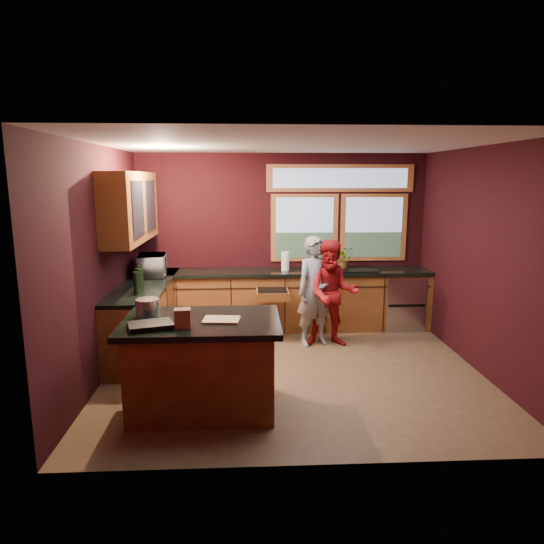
{
  "coord_description": "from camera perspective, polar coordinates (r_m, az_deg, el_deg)",
  "views": [
    {
      "loc": [
        -0.55,
        -5.59,
        2.32
      ],
      "look_at": [
        -0.24,
        0.4,
        1.16
      ],
      "focal_mm": 32.0,
      "sensor_mm": 36.0,
      "label": 1
    }
  ],
  "objects": [
    {
      "name": "back_counter",
      "position": [
        7.55,
        2.86,
        -3.25
      ],
      "size": [
        4.5,
        0.64,
        0.93
      ],
      "color": "#582E14",
      "rests_on": "floor"
    },
    {
      "name": "microwave",
      "position": [
        7.18,
        -13.88,
        0.76
      ],
      "size": [
        0.45,
        0.6,
        0.31
      ],
      "primitive_type": "imported",
      "rotation": [
        0.0,
        0.0,
        1.69
      ],
      "color": "#999999",
      "rests_on": "left_counter"
    },
    {
      "name": "paper_bag",
      "position": [
        4.62,
        -10.48,
        -5.37
      ],
      "size": [
        0.16,
        0.13,
        0.18
      ],
      "primitive_type": "cube",
      "rotation": [
        0.0,
        0.0,
        0.1
      ],
      "color": "brown",
      "rests_on": "island"
    },
    {
      "name": "person_grey",
      "position": [
        6.78,
        5.14,
        -2.27
      ],
      "size": [
        0.65,
        0.53,
        1.54
      ],
      "primitive_type": "imported",
      "rotation": [
        0.0,
        0.0,
        0.34
      ],
      "color": "slate",
      "rests_on": "floor"
    },
    {
      "name": "floor",
      "position": [
        6.08,
        2.55,
        -11.48
      ],
      "size": [
        4.5,
        4.5,
        0.0
      ],
      "primitive_type": "plane",
      "color": "brown",
      "rests_on": "ground"
    },
    {
      "name": "island",
      "position": [
        5.02,
        -8.16,
        -10.68
      ],
      "size": [
        1.55,
        1.05,
        0.95
      ],
      "color": "#582E14",
      "rests_on": "floor"
    },
    {
      "name": "stock_pot",
      "position": [
        5.06,
        -14.4,
        -4.08
      ],
      "size": [
        0.24,
        0.24,
        0.18
      ],
      "primitive_type": "cylinder",
      "color": "silver",
      "rests_on": "island"
    },
    {
      "name": "left_counter",
      "position": [
        6.84,
        -14.67,
        -5.1
      ],
      "size": [
        0.64,
        2.3,
        0.93
      ],
      "color": "#582E14",
      "rests_on": "floor"
    },
    {
      "name": "paper_towel",
      "position": [
        7.42,
        1.57,
        1.28
      ],
      "size": [
        0.12,
        0.12,
        0.28
      ],
      "primitive_type": "cylinder",
      "color": "white",
      "rests_on": "back_counter"
    },
    {
      "name": "potted_plant",
      "position": [
        7.58,
        8.42,
        1.64
      ],
      "size": [
        0.31,
        0.27,
        0.35
      ],
      "primitive_type": "imported",
      "color": "#999999",
      "rests_on": "back_counter"
    },
    {
      "name": "room_shell",
      "position": [
        5.93,
        -3.38,
        5.92
      ],
      "size": [
        4.52,
        4.02,
        2.71
      ],
      "color": "black",
      "rests_on": "ground"
    },
    {
      "name": "cutting_board",
      "position": [
        4.8,
        -5.98,
        -5.61
      ],
      "size": [
        0.37,
        0.28,
        0.02
      ],
      "primitive_type": "cube",
      "rotation": [
        0.0,
        0.0,
        -0.09
      ],
      "color": "tan",
      "rests_on": "island"
    },
    {
      "name": "black_tray",
      "position": [
        4.69,
        -14.11,
        -6.12
      ],
      "size": [
        0.47,
        0.39,
        0.05
      ],
      "primitive_type": "cube",
      "rotation": [
        0.0,
        0.0,
        0.32
      ],
      "color": "black",
      "rests_on": "island"
    },
    {
      "name": "person_red",
      "position": [
        6.77,
        7.12,
        -2.53
      ],
      "size": [
        0.77,
        0.62,
        1.5
      ],
      "primitive_type": "imported",
      "rotation": [
        0.0,
        0.0,
        -0.08
      ],
      "color": "maroon",
      "rests_on": "floor"
    }
  ]
}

